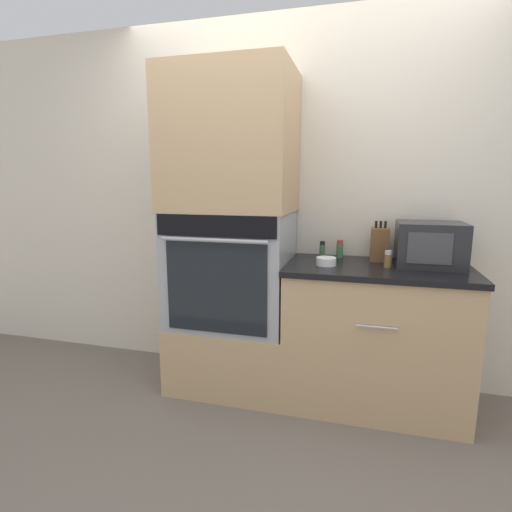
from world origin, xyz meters
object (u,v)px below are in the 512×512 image
bowl (326,261)px  condiment_jar_far (322,249)px  microwave (430,244)px  condiment_jar_mid (388,259)px  wall_oven (231,268)px  condiment_jar_near (340,249)px  knife_block (380,244)px

bowl → condiment_jar_far: 0.26m
microwave → condiment_jar_mid: (-0.24, -0.11, -0.08)m
wall_oven → condiment_jar_near: size_ratio=6.58×
knife_block → bowl: size_ratio=2.14×
bowl → knife_block: bearing=36.3°
knife_block → bowl: bearing=-143.7°
wall_oven → condiment_jar_mid: bearing=-1.3°
microwave → bowl: size_ratio=3.19×
wall_oven → condiment_jar_mid: wall_oven is taller
microwave → bowl: microwave is taller
microwave → condiment_jar_near: size_ratio=3.26×
condiment_jar_mid → condiment_jar_far: bearing=152.2°
wall_oven → condiment_jar_far: 0.62m
bowl → condiment_jar_far: condiment_jar_far is taller
bowl → condiment_jar_mid: condiment_jar_mid is taller
bowl → condiment_jar_mid: bearing=5.7°
condiment_jar_near → condiment_jar_mid: 0.39m
wall_oven → knife_block: 0.98m
microwave → bowl: 0.63m
wall_oven → bowl: 0.64m
knife_block → condiment_jar_mid: knife_block is taller
microwave → knife_block: (-0.28, 0.09, -0.03)m
condiment_jar_far → microwave: bearing=-9.5°
condiment_jar_near → knife_block: bearing=-11.5°
knife_block → condiment_jar_far: size_ratio=2.33×
wall_oven → condiment_jar_far: wall_oven is taller
condiment_jar_near → condiment_jar_far: bearing=-165.3°
wall_oven → microwave: size_ratio=2.02×
wall_oven → bowl: bearing=-5.3°
wall_oven → microwave: bearing=4.0°
microwave → condiment_jar_far: microwave is taller
microwave → condiment_jar_near: bearing=165.5°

